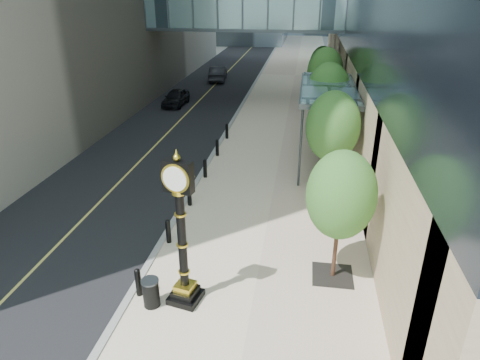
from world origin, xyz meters
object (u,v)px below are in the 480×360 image
at_px(trash_bin, 151,293).
at_px(pedestrian, 342,149).
at_px(car_near, 176,98).
at_px(car_far, 218,73).
at_px(street_clock, 182,242).

distance_m(trash_bin, pedestrian, 14.67).
height_order(trash_bin, car_near, car_near).
bearing_deg(car_near, pedestrian, -39.55).
xyz_separation_m(car_near, car_far, (1.47, 10.83, 0.09)).
xyz_separation_m(pedestrian, car_far, (-11.58, 22.18, -0.12)).
distance_m(street_clock, trash_bin, 2.03).
relative_size(street_clock, trash_bin, 5.59).
relative_size(street_clock, car_far, 1.09).
xyz_separation_m(pedestrian, car_near, (-13.05, 11.35, -0.20)).
relative_size(car_near, car_far, 0.85).
xyz_separation_m(trash_bin, car_far, (-4.95, 35.26, 0.27)).
xyz_separation_m(trash_bin, pedestrian, (6.63, 13.08, 0.39)).
bearing_deg(pedestrian, car_far, -73.00).
bearing_deg(car_far, street_clock, 93.62).
bearing_deg(street_clock, car_far, 111.86).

